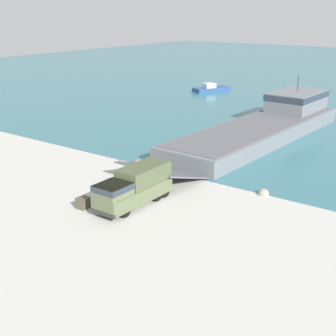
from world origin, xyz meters
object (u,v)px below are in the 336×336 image
Objects in this scene: landing_craft at (269,123)px; soldier_on_ramp at (109,186)px; military_truck at (134,186)px; cargo_crate at (84,203)px; moored_boat_a at (211,89)px; mooring_bollard at (150,166)px.

landing_craft is 22.66× the size of soldier_on_ramp.
military_truck is 4.48× the size of soldier_on_ramp.
soldier_on_ramp is (-3.03, 0.08, -0.65)m from military_truck.
landing_craft reaches higher than cargo_crate.
soldier_on_ramp is 0.22× the size of moored_boat_a.
landing_craft reaches higher than mooring_bollard.
military_truck is at bearing -60.47° from mooring_bollard.
soldier_on_ramp reaches higher than mooring_bollard.
landing_craft is 28.84m from military_truck.
military_truck is at bearing -85.89° from landing_craft.
mooring_bollard is 10.99m from cargo_crate.
mooring_bollard is at bearing 97.43° from cargo_crate.
soldier_on_ramp is 7.86m from mooring_bollard.
military_truck is 7.28× the size of cargo_crate.
soldier_on_ramp is at bearing -91.10° from military_truck.
moored_boat_a is (-22.10, 54.33, -0.45)m from soldier_on_ramp.
mooring_bollard is (-1.39, 7.72, -0.51)m from soldier_on_ramp.
mooring_bollard is at bearing -146.29° from soldier_on_ramp.
moored_boat_a is at bearing 111.05° from cargo_crate.
soldier_on_ramp is (-2.25, -28.74, -0.64)m from landing_craft.
cargo_crate is at bearing -43.41° from moored_boat_a.
moored_boat_a is (-24.34, 25.58, -1.09)m from landing_craft.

